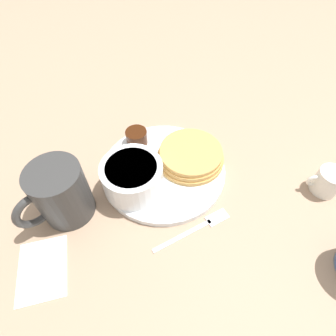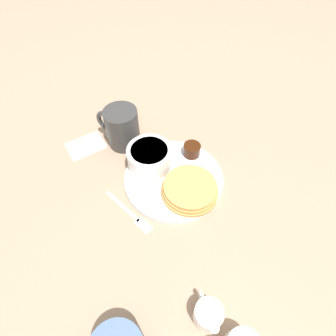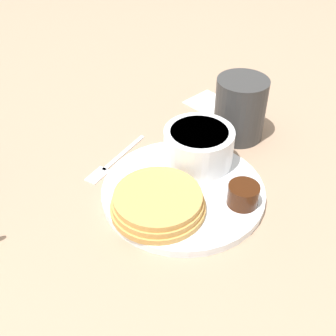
{
  "view_description": "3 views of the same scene",
  "coord_description": "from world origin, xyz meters",
  "px_view_note": "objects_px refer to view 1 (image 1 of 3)",
  "views": [
    {
      "loc": [
        0.31,
        -0.02,
        0.4
      ],
      "look_at": [
        0.02,
        0.01,
        0.03
      ],
      "focal_mm": 28.0,
      "sensor_mm": 36.0,
      "label": 1
    },
    {
      "loc": [
        0.16,
        0.33,
        0.51
      ],
      "look_at": [
        0.01,
        -0.02,
        0.03
      ],
      "focal_mm": 28.0,
      "sensor_mm": 36.0,
      "label": 2
    },
    {
      "loc": [
        -0.35,
        0.28,
        0.41
      ],
      "look_at": [
        0.01,
        0.02,
        0.05
      ],
      "focal_mm": 45.0,
      "sensor_mm": 36.0,
      "label": 3
    }
  ],
  "objects_px": {
    "coffee_mug": "(60,194)",
    "creamer_pitcher_near": "(328,181)",
    "fork": "(200,226)",
    "plate": "(163,170)",
    "bowl": "(132,176)"
  },
  "relations": [
    {
      "from": "coffee_mug",
      "to": "creamer_pitcher_near",
      "type": "distance_m",
      "value": 0.46
    },
    {
      "from": "creamer_pitcher_near",
      "to": "fork",
      "type": "relative_size",
      "value": 0.51
    },
    {
      "from": "plate",
      "to": "coffee_mug",
      "type": "relative_size",
      "value": 2.21
    },
    {
      "from": "bowl",
      "to": "coffee_mug",
      "type": "height_order",
      "value": "coffee_mug"
    },
    {
      "from": "bowl",
      "to": "creamer_pitcher_near",
      "type": "relative_size",
      "value": 1.53
    },
    {
      "from": "bowl",
      "to": "fork",
      "type": "distance_m",
      "value": 0.14
    },
    {
      "from": "fork",
      "to": "bowl",
      "type": "bearing_deg",
      "value": -128.25
    },
    {
      "from": "coffee_mug",
      "to": "fork",
      "type": "relative_size",
      "value": 0.78
    },
    {
      "from": "plate",
      "to": "creamer_pitcher_near",
      "type": "xyz_separation_m",
      "value": [
        0.07,
        0.29,
        0.02
      ]
    },
    {
      "from": "bowl",
      "to": "creamer_pitcher_near",
      "type": "xyz_separation_m",
      "value": [
        0.03,
        0.34,
        -0.02
      ]
    },
    {
      "from": "creamer_pitcher_near",
      "to": "plate",
      "type": "bearing_deg",
      "value": -103.71
    },
    {
      "from": "bowl",
      "to": "coffee_mug",
      "type": "relative_size",
      "value": 0.99
    },
    {
      "from": "plate",
      "to": "coffee_mug",
      "type": "distance_m",
      "value": 0.19
    },
    {
      "from": "plate",
      "to": "creamer_pitcher_near",
      "type": "height_order",
      "value": "creamer_pitcher_near"
    },
    {
      "from": "creamer_pitcher_near",
      "to": "fork",
      "type": "xyz_separation_m",
      "value": [
        0.05,
        -0.23,
        -0.02
      ]
    }
  ]
}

